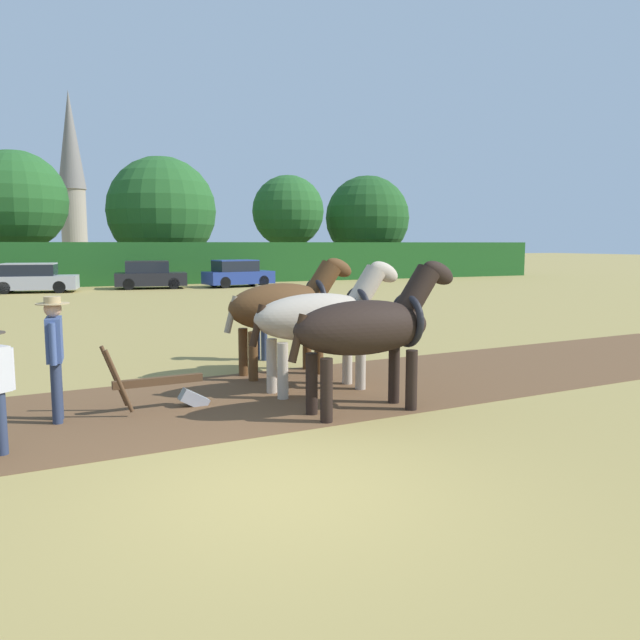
{
  "coord_description": "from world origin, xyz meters",
  "views": [
    {
      "loc": [
        -2.1,
        -5.87,
        2.54
      ],
      "look_at": [
        2.58,
        4.83,
        1.1
      ],
      "focal_mm": 35.0,
      "sensor_mm": 36.0,
      "label": 1
    }
  ],
  "objects": [
    {
      "name": "tree_center",
      "position": [
        -3.69,
        38.09,
        5.17
      ],
      "size": [
        6.26,
        6.26,
        8.31
      ],
      "color": "brown",
      "rests_on": "ground"
    },
    {
      "name": "plow",
      "position": [
        -0.5,
        3.66,
        0.32
      ],
      "size": [
        1.61,
        0.48,
        1.13
      ],
      "rotation": [
        0.0,
        0.0,
        0.06
      ],
      "color": "#4C331E",
      "rests_on": "ground"
    },
    {
      "name": "tree_center_right",
      "position": [
        5.47,
        39.23,
        4.78
      ],
      "size": [
        7.56,
        7.56,
        8.56
      ],
      "color": "#423323",
      "rests_on": "ground"
    },
    {
      "name": "tree_right",
      "position": [
        14.66,
        38.41,
        4.89
      ],
      "size": [
        5.37,
        5.37,
        7.59
      ],
      "color": "#423323",
      "rests_on": "ground"
    },
    {
      "name": "hedgerow",
      "position": [
        0.0,
        33.64,
        1.3
      ],
      "size": [
        65.27,
        1.2,
        2.6
      ],
      "primitive_type": "cube",
      "color": "#1E511E",
      "rests_on": "ground"
    },
    {
      "name": "farmer_beside_team",
      "position": [
        2.1,
        6.97,
        0.94
      ],
      "size": [
        0.41,
        0.56,
        1.63
      ],
      "rotation": [
        0.0,
        0.0,
        0.54
      ],
      "color": "#28334C",
      "rests_on": "ground"
    },
    {
      "name": "parked_car_center",
      "position": [
        3.17,
        30.1,
        0.74
      ],
      "size": [
        4.08,
        2.31,
        1.56
      ],
      "rotation": [
        0.0,
        0.0,
        -0.13
      ],
      "color": "black",
      "rests_on": "ground"
    },
    {
      "name": "draft_horse_lead_left",
      "position": [
        2.29,
        2.32,
        1.29
      ],
      "size": [
        2.95,
        1.0,
        2.35
      ],
      "rotation": [
        0.0,
        0.0,
        0.06
      ],
      "color": "black",
      "rests_on": "ground"
    },
    {
      "name": "ground_plane",
      "position": [
        0.0,
        0.0,
        0.0
      ],
      "size": [
        240.0,
        240.0,
        0.0
      ],
      "primitive_type": "plane",
      "color": "#998447"
    },
    {
      "name": "church_spire",
      "position": [
        0.63,
        62.55,
        9.21
      ],
      "size": [
        2.71,
        2.71,
        17.6
      ],
      "color": "gray",
      "rests_on": "ground"
    },
    {
      "name": "parked_car_center_right",
      "position": [
        8.12,
        29.56,
        0.75
      ],
      "size": [
        4.2,
        2.37,
        1.57
      ],
      "rotation": [
        0.0,
        0.0,
        0.17
      ],
      "color": "navy",
      "rests_on": "ground"
    },
    {
      "name": "farmer_at_plow",
      "position": [
        -2.06,
        3.6,
        1.07
      ],
      "size": [
        0.45,
        0.69,
        1.8
      ],
      "rotation": [
        0.0,
        0.0,
        -0.08
      ],
      "color": "#28334C",
      "rests_on": "ground"
    },
    {
      "name": "draft_horse_trail_left",
      "position": [
        2.09,
        5.35,
        1.33
      ],
      "size": [
        2.76,
        1.09,
        2.33
      ],
      "rotation": [
        0.0,
        0.0,
        0.06
      ],
      "color": "#513319",
      "rests_on": "ground"
    },
    {
      "name": "parked_car_center_left",
      "position": [
        -2.79,
        29.61,
        0.73
      ],
      "size": [
        4.41,
        2.41,
        1.52
      ],
      "rotation": [
        0.0,
        0.0,
        -0.16
      ],
      "color": "#A8A8B2",
      "rests_on": "ground"
    },
    {
      "name": "tree_far_right",
      "position": [
        21.56,
        38.81,
        4.54
      ],
      "size": [
        6.67,
        6.67,
        7.88
      ],
      "color": "#4C3823",
      "rests_on": "ground"
    },
    {
      "name": "plowed_furrow_strip",
      "position": [
        -2.72,
        3.52,
        0.0
      ],
      "size": [
        32.26,
        5.95,
        0.01
      ],
      "primitive_type": "cube",
      "rotation": [
        0.0,
        0.0,
        0.06
      ],
      "color": "brown",
      "rests_on": "ground"
    },
    {
      "name": "draft_horse_lead_right",
      "position": [
        2.2,
        3.83,
        1.29
      ],
      "size": [
        2.93,
        0.99,
        2.3
      ],
      "rotation": [
        0.0,
        0.0,
        0.06
      ],
      "color": "#B2A38E",
      "rests_on": "ground"
    }
  ]
}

